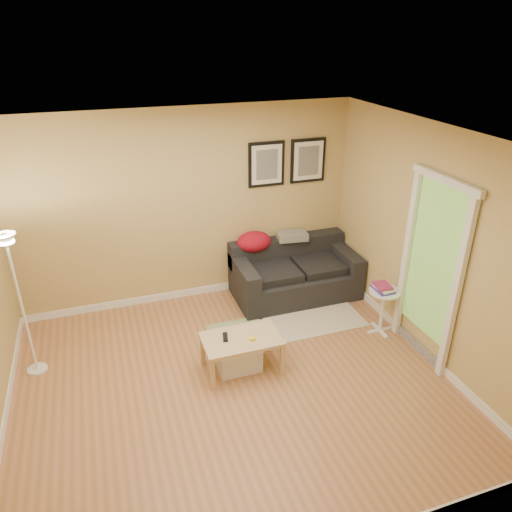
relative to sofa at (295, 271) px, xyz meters
name	(u,v)px	position (x,y,z in m)	size (l,w,h in m)	color
floor	(233,384)	(-1.36, -1.53, -0.38)	(4.50, 4.50, 0.00)	#B5704D
ceiling	(227,141)	(-1.36, -1.53, 2.23)	(4.50, 4.50, 0.00)	white
wall_back	(188,208)	(-1.36, 0.47, 0.92)	(4.50, 4.50, 0.00)	tan
wall_front	(323,428)	(-1.36, -3.53, 0.92)	(4.50, 4.50, 0.00)	tan
wall_right	(429,246)	(0.89, -1.53, 0.92)	(4.00, 4.00, 0.00)	tan
baseboard_back	(193,292)	(-1.36, 0.46, -0.33)	(4.50, 0.02, 0.10)	white
baseboard_left	(3,432)	(-3.60, -1.53, -0.33)	(0.02, 4.00, 0.10)	white
baseboard_right	(412,340)	(0.88, -1.53, -0.33)	(0.02, 4.00, 0.10)	white
sofa	(295,271)	(0.00, 0.00, 0.00)	(1.70, 0.90, 0.75)	black
red_throw	(254,242)	(-0.51, 0.30, 0.40)	(0.48, 0.36, 0.28)	#A20F2E
plaid_throw	(292,236)	(0.06, 0.30, 0.41)	(0.42, 0.26, 0.10)	tan
framed_print_left	(266,164)	(-0.28, 0.45, 1.43)	(0.50, 0.04, 0.60)	black
framed_print_right	(308,160)	(0.32, 0.45, 1.43)	(0.50, 0.04, 0.60)	black
area_rug	(312,317)	(-0.02, -0.62, -0.37)	(1.25, 0.85, 0.01)	beige
green_runner	(237,331)	(-1.04, -0.62, -0.37)	(0.70, 0.50, 0.01)	#668C4C
coffee_table	(242,354)	(-1.20, -1.32, -0.16)	(0.85, 0.52, 0.42)	tan
remote_control	(225,337)	(-1.36, -1.27, 0.06)	(0.05, 0.16, 0.02)	black
tape_roll	(253,338)	(-1.10, -1.39, 0.06)	(0.07, 0.07, 0.03)	yellow
storage_bin	(238,357)	(-1.23, -1.29, -0.23)	(0.48, 0.35, 0.30)	white
side_table	(382,311)	(0.66, -1.18, -0.08)	(0.38, 0.38, 0.58)	white
book_stack	(383,287)	(0.64, -1.16, 0.25)	(0.19, 0.26, 0.08)	#463193
floor_lamp	(23,310)	(-3.36, -0.61, 0.41)	(0.22, 0.22, 1.66)	white
doorway	(429,275)	(0.84, -1.68, 0.65)	(0.12, 1.01, 2.13)	white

